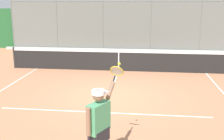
# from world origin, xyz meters

# --- Properties ---
(ground_plane) EXTENTS (60.00, 60.00, 0.00)m
(ground_plane) POSITION_xyz_m (0.00, 0.00, 0.00)
(ground_plane) COLOR #B27551
(court_line_markings) EXTENTS (8.31, 9.52, 0.01)m
(court_line_markings) POSITION_xyz_m (0.00, 1.82, 0.00)
(court_line_markings) COLOR white
(court_line_markings) RESTS_ON ground
(fence_backdrop) EXTENTS (19.18, 1.37, 3.38)m
(fence_backdrop) POSITION_xyz_m (0.00, -10.09, 1.41)
(fence_backdrop) COLOR slate
(fence_backdrop) RESTS_ON ground
(tennis_net) EXTENTS (10.68, 0.09, 1.07)m
(tennis_net) POSITION_xyz_m (0.00, -3.73, 0.49)
(tennis_net) COLOR #2D2D2D
(tennis_net) RESTS_ON ground
(tennis_player) EXTENTS (0.62, 1.36, 1.99)m
(tennis_player) POSITION_xyz_m (-0.38, 4.42, 1.00)
(tennis_player) COLOR navy
(tennis_player) RESTS_ON ground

